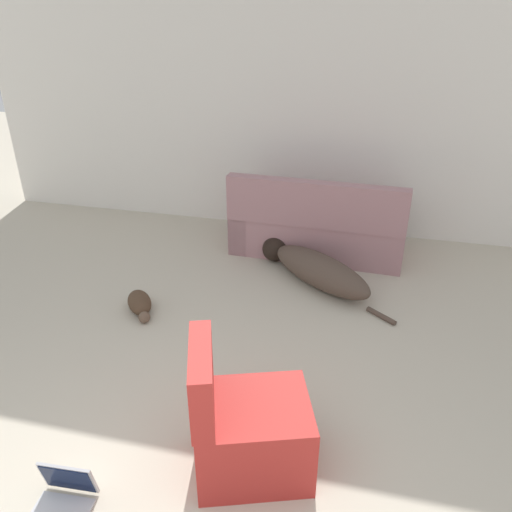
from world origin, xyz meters
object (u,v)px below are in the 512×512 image
object	(u,v)px
couch	(317,228)
dog	(315,268)
cat	(140,303)
laptop_open	(65,493)
side_chair	(247,428)

from	to	relation	value
couch	dog	world-z (taller)	couch
cat	laptop_open	world-z (taller)	laptop_open
dog	cat	world-z (taller)	dog
laptop_open	side_chair	distance (m)	1.04
side_chair	laptop_open	bearing A→B (deg)	98.91
dog	cat	size ratio (longest dim) A/B	3.06
couch	side_chair	world-z (taller)	couch
couch	cat	xyz separation A→B (m)	(-1.36, -1.54, -0.21)
dog	side_chair	bearing A→B (deg)	124.65
couch	dog	distance (m)	0.68
couch	laptop_open	bearing A→B (deg)	76.81
laptop_open	side_chair	size ratio (longest dim) A/B	0.38
side_chair	cat	bearing A→B (deg)	25.12
laptop_open	side_chair	xyz separation A→B (m)	(0.90, 0.47, 0.22)
dog	cat	distance (m)	1.67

